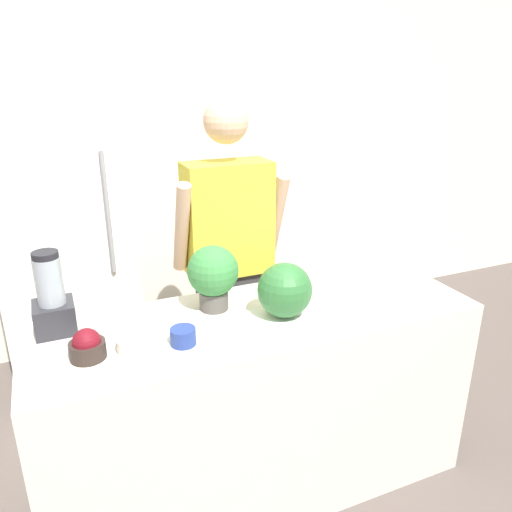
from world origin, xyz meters
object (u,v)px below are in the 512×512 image
at_px(refrigerator, 64,235).
at_px(watermelon, 285,290).
at_px(person, 229,261).
at_px(bowl_cream, 135,341).
at_px(blender, 52,301).
at_px(bowl_cherries, 87,346).
at_px(bowl_small_blue, 183,336).
at_px(potted_plant, 213,274).

bearing_deg(refrigerator, watermelon, -60.40).
bearing_deg(refrigerator, person, -38.99).
xyz_separation_m(person, bowl_cream, (-0.62, -0.72, 0.04)).
relative_size(bowl_cream, blender, 0.42).
relative_size(bowl_cherries, blender, 0.39).
height_order(person, blender, person).
xyz_separation_m(bowl_cream, bowl_small_blue, (0.17, -0.03, -0.00)).
distance_m(bowl_cherries, bowl_cream, 0.17).
xyz_separation_m(refrigerator, blender, (-0.10, -1.09, 0.08)).
bearing_deg(bowl_cherries, refrigerator, 89.76).
distance_m(watermelon, bowl_cherries, 0.77).
bearing_deg(bowl_cream, bowl_cherries, 175.87).
bearing_deg(person, bowl_cherries, -138.26).
distance_m(refrigerator, watermelon, 1.54).
bearing_deg(watermelon, bowl_small_blue, -175.02).
bearing_deg(bowl_small_blue, blender, 145.90).
bearing_deg(refrigerator, potted_plant, -65.31).
relative_size(refrigerator, bowl_cream, 13.64).
distance_m(person, watermelon, 0.72).
height_order(refrigerator, blender, refrigerator).
distance_m(bowl_small_blue, blender, 0.52).
bearing_deg(refrigerator, bowl_cherries, -90.24).
bearing_deg(watermelon, blender, 163.75).
bearing_deg(bowl_cream, potted_plant, 28.97).
height_order(person, watermelon, person).
xyz_separation_m(person, watermelon, (-0.02, -0.71, 0.13)).
xyz_separation_m(bowl_cherries, bowl_small_blue, (0.33, -0.04, -0.01)).
relative_size(refrigerator, watermelon, 8.46).
xyz_separation_m(watermelon, bowl_small_blue, (-0.43, -0.04, -0.09)).
height_order(refrigerator, bowl_cherries, refrigerator).
relative_size(person, bowl_cream, 12.47).
bearing_deg(watermelon, person, 88.33).
xyz_separation_m(blender, potted_plant, (0.63, -0.06, 0.03)).
height_order(person, potted_plant, person).
distance_m(person, bowl_cream, 0.95).
bearing_deg(bowl_cream, bowl_small_blue, -10.23).
bearing_deg(bowl_cream, blender, 134.97).
bearing_deg(blender, bowl_small_blue, -34.10).
height_order(bowl_small_blue, blender, blender).
xyz_separation_m(watermelon, blender, (-0.86, 0.25, 0.01)).
distance_m(bowl_cherries, blender, 0.28).
bearing_deg(bowl_cherries, potted_plant, 19.80).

